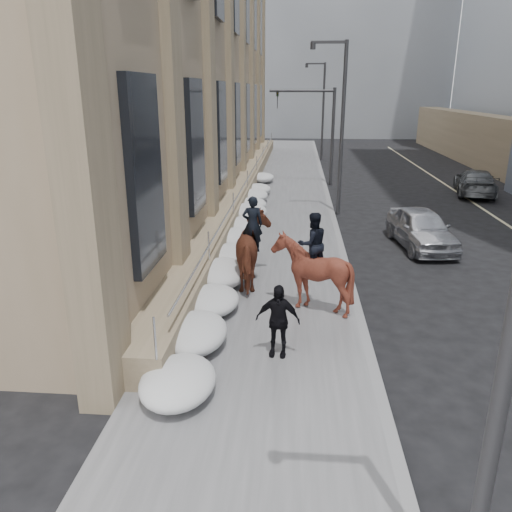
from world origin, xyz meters
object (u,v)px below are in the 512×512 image
at_px(pedestrian, 278,320).
at_px(car_silver, 421,228).
at_px(mounted_horse_left, 255,249).
at_px(mounted_horse_right, 312,269).
at_px(car_grey, 475,182).

bearing_deg(pedestrian, car_silver, 65.26).
height_order(pedestrian, car_silver, pedestrian).
distance_m(mounted_horse_left, pedestrian, 4.44).
bearing_deg(mounted_horse_left, mounted_horse_right, 127.56).
height_order(mounted_horse_right, car_grey, mounted_horse_right).
bearing_deg(car_grey, pedestrian, 73.49).
distance_m(mounted_horse_right, pedestrian, 2.75).
height_order(mounted_horse_left, car_grey, mounted_horse_left).
bearing_deg(car_grey, mounted_horse_left, 65.01).
distance_m(mounted_horse_left, mounted_horse_right, 2.42).
height_order(car_silver, car_grey, car_silver).
relative_size(car_silver, car_grey, 0.88).
xyz_separation_m(mounted_horse_left, mounted_horse_right, (1.70, -1.73, 0.01)).
xyz_separation_m(car_silver, car_grey, (5.51, 10.73, -0.02)).
xyz_separation_m(mounted_horse_left, car_grey, (11.62, 15.44, -0.52)).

